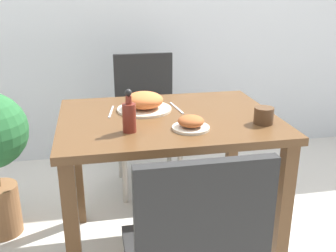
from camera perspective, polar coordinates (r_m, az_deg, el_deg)
name	(u,v)px	position (r m, az deg, el deg)	size (l,w,h in m)	color
ground_plane	(168,246)	(2.22, 0.00, -17.00)	(16.00, 16.00, 0.00)	beige
dining_table	(168,138)	(1.92, 0.00, -1.81)	(1.03, 0.78, 0.74)	brown
chair_far	(146,114)	(2.66, -3.19, 1.74)	(0.42, 0.42, 0.90)	black
food_plate	(144,102)	(1.96, -3.47, 3.46)	(0.27, 0.27, 0.09)	beige
side_plate	(191,123)	(1.70, 3.34, 0.38)	(0.16, 0.16, 0.06)	beige
drink_cup	(264,116)	(1.82, 13.72, 1.49)	(0.09, 0.09, 0.07)	#4C331E
sauce_bottle	(129,116)	(1.66, -5.66, 1.50)	(0.06, 0.06, 0.19)	maroon
fork_utensil	(111,112)	(1.95, -8.25, 2.06)	(0.04, 0.18, 0.00)	silver
spoon_utensil	(177,108)	(2.00, 1.26, 2.64)	(0.03, 0.20, 0.00)	silver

